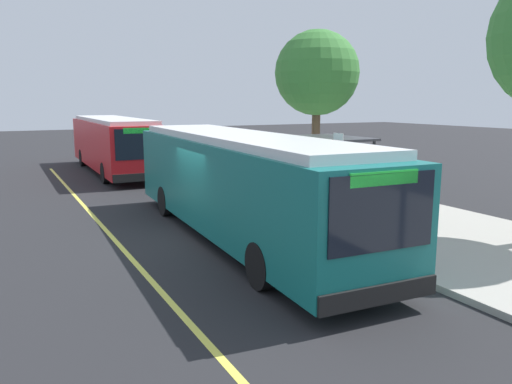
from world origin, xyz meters
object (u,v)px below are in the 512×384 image
at_px(transit_bus_second, 113,143).
at_px(transit_bus_main, 240,182).
at_px(route_sign_post, 338,167).
at_px(pedestrian_commuter, 349,200).
at_px(waiting_bench, 339,194).

bearing_deg(transit_bus_second, transit_bus_main, 0.93).
relative_size(route_sign_post, pedestrian_commuter, 1.66).
relative_size(transit_bus_second, route_sign_post, 4.26).
xyz_separation_m(transit_bus_main, route_sign_post, (0.77, 2.79, 0.34)).
xyz_separation_m(transit_bus_main, pedestrian_commuter, (1.53, 2.62, -0.50)).
height_order(transit_bus_second, waiting_bench, transit_bus_second).
relative_size(waiting_bench, pedestrian_commuter, 0.95).
height_order(transit_bus_main, pedestrian_commuter, transit_bus_main).
xyz_separation_m(waiting_bench, route_sign_post, (2.36, -1.85, 1.32)).
distance_m(transit_bus_main, pedestrian_commuter, 3.08).
xyz_separation_m(transit_bus_main, waiting_bench, (-1.59, 4.64, -0.99)).
bearing_deg(waiting_bench, transit_bus_main, -71.09).
distance_m(transit_bus_main, route_sign_post, 2.91).
height_order(waiting_bench, pedestrian_commuter, pedestrian_commuter).
xyz_separation_m(transit_bus_second, waiting_bench, (13.65, 4.89, -0.98)).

